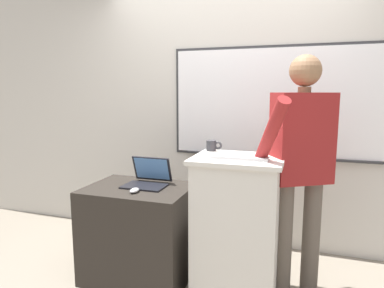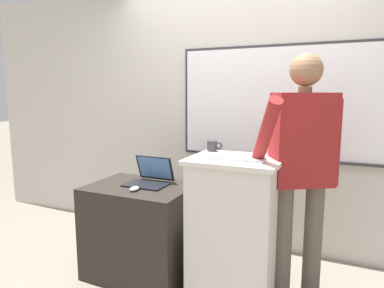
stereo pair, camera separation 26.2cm
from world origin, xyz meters
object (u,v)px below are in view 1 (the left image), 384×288
object	(u,v)px
side_desk	(139,232)
computer_mouse_by_laptop	(135,190)
laptop	(148,177)
lectern_podium	(237,227)
wireless_keyboard	(240,158)
coffee_mug	(212,146)
person_presenter	(301,159)

from	to	relation	value
side_desk	computer_mouse_by_laptop	bearing A→B (deg)	-73.06
laptop	computer_mouse_by_laptop	distance (m)	0.24
computer_mouse_by_laptop	lectern_podium	bearing A→B (deg)	11.21
wireless_keyboard	computer_mouse_by_laptop	bearing A→B (deg)	-173.81
side_desk	coffee_mug	distance (m)	0.92
lectern_podium	wireless_keyboard	world-z (taller)	wireless_keyboard
person_presenter	computer_mouse_by_laptop	world-z (taller)	person_presenter
side_desk	laptop	distance (m)	0.46
lectern_podium	computer_mouse_by_laptop	xyz separation A→B (m)	(-0.75, -0.15, 0.25)
lectern_podium	side_desk	size ratio (longest dim) A/B	1.28
lectern_podium	computer_mouse_by_laptop	size ratio (longest dim) A/B	10.54
coffee_mug	person_presenter	bearing A→B (deg)	-2.09
person_presenter	laptop	distance (m)	1.20
person_presenter	laptop	world-z (taller)	person_presenter
laptop	coffee_mug	size ratio (longest dim) A/B	2.67
side_desk	person_presenter	bearing A→B (deg)	8.08
lectern_podium	laptop	bearing A→B (deg)	173.43
wireless_keyboard	coffee_mug	distance (m)	0.37
person_presenter	coffee_mug	bearing A→B (deg)	147.39
coffee_mug	computer_mouse_by_laptop	bearing A→B (deg)	-146.05
wireless_keyboard	coffee_mug	xyz separation A→B (m)	(-0.27, 0.26, 0.03)
laptop	wireless_keyboard	size ratio (longest dim) A/B	0.85
computer_mouse_by_laptop	coffee_mug	distance (m)	0.69
laptop	wireless_keyboard	distance (m)	0.82
side_desk	laptop	size ratio (longest dim) A/B	2.46
person_presenter	coffee_mug	distance (m)	0.68
side_desk	coffee_mug	bearing A→B (deg)	19.74
lectern_podium	laptop	xyz separation A→B (m)	(-0.75, 0.09, 0.30)
person_presenter	coffee_mug	world-z (taller)	person_presenter
coffee_mug	lectern_podium	bearing A→B (deg)	-38.23
lectern_podium	laptop	distance (m)	0.81
lectern_podium	side_desk	distance (m)	0.81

